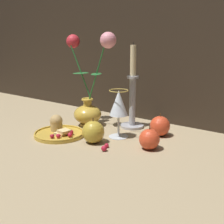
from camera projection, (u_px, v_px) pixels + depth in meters
name	position (u px, v px, depth m)	size (l,w,h in m)	color
ground_plane	(93.00, 133.00, 1.21)	(2.40, 2.40, 0.00)	#9E8966
vase	(89.00, 94.00, 1.27)	(0.25, 0.11, 0.38)	gold
plate_with_pastries	(59.00, 131.00, 1.18)	(0.19, 0.19, 0.07)	gold
wine_glass	(119.00, 105.00, 1.13)	(0.07, 0.07, 0.18)	silver
candlestick	(132.00, 99.00, 1.25)	(0.09, 0.09, 0.34)	#A3A3A8
apple_beside_vase	(93.00, 132.00, 1.09)	(0.08, 0.08, 0.09)	#B2932D
apple_near_glass	(149.00, 139.00, 1.03)	(0.07, 0.07, 0.08)	#D14223
apple_at_table_edge	(160.00, 126.00, 1.17)	(0.08, 0.08, 0.09)	#D14223
berry_near_plate	(104.00, 148.00, 1.02)	(0.02, 0.02, 0.02)	#AD192D
berry_front_center	(107.00, 145.00, 1.05)	(0.02, 0.02, 0.02)	#AD192D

